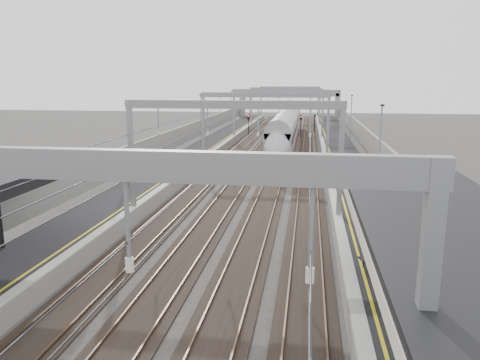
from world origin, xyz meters
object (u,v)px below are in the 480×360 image
(overbridge, at_px, (289,97))
(bench, at_px, (374,261))
(signal_green, at_px, (249,121))
(train, at_px, (287,132))

(overbridge, bearing_deg, bench, -85.24)
(signal_green, bearing_deg, train, -59.46)
(train, relative_size, bench, 27.04)
(bench, bearing_deg, signal_green, 102.37)
(train, distance_m, signal_green, 13.19)
(bench, xyz_separation_m, signal_green, (-12.40, 56.55, 0.89))
(train, xyz_separation_m, signal_green, (-6.70, 11.36, 0.41))
(train, relative_size, signal_green, 13.53)
(train, bearing_deg, signal_green, 120.54)
(overbridge, bearing_deg, train, -87.93)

